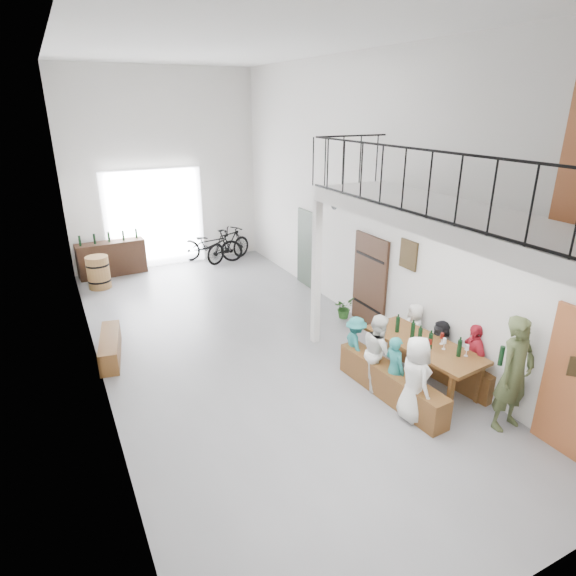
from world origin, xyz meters
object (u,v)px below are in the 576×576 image
oak_barrel (98,272)px  bicycle_near (210,245)px  bench_inner (390,383)px  serving_counter (112,258)px  tasting_table (423,347)px  side_bench (110,347)px  host_standing (514,374)px

oak_barrel → bicycle_near: (3.32, 0.89, 0.09)m
bench_inner → bicycle_near: size_ratio=1.15×
bench_inner → serving_counter: bearing=106.6°
tasting_table → oak_barrel: size_ratio=2.53×
side_bench → host_standing: 6.99m
oak_barrel → serving_counter: (0.47, 0.94, 0.05)m
tasting_table → oak_barrel: bearing=113.9°
side_bench → oak_barrel: size_ratio=1.78×
bench_inner → side_bench: 5.22m
side_bench → oak_barrel: 4.01m
bench_inner → bicycle_near: 8.36m
bench_inner → oak_barrel: bearing=111.9°
serving_counter → bicycle_near: (2.85, -0.05, 0.04)m
tasting_table → serving_counter: 9.17m
tasting_table → bicycle_near: (-1.01, 8.26, -0.19)m
serving_counter → bicycle_near: size_ratio=0.92×
bench_inner → side_bench: bench_inner is taller
oak_barrel → tasting_table: bearing=-59.6°
tasting_table → host_standing: (0.36, -1.48, 0.18)m
tasting_table → serving_counter: serving_counter is taller
host_standing → bench_inner: bearing=125.1°
host_standing → tasting_table: bearing=101.0°
bench_inner → serving_counter: serving_counter is taller
tasting_table → bench_inner: (-0.72, -0.09, -0.45)m
serving_counter → oak_barrel: bearing=-120.1°
side_bench → host_standing: host_standing is taller
bench_inner → bicycle_near: bicycle_near is taller
side_bench → oak_barrel: (0.28, 3.99, 0.21)m
host_standing → bicycle_near: 9.84m
tasting_table → side_bench: size_ratio=1.42×
oak_barrel → host_standing: host_standing is taller
tasting_table → side_bench: (-4.61, 3.39, -0.49)m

